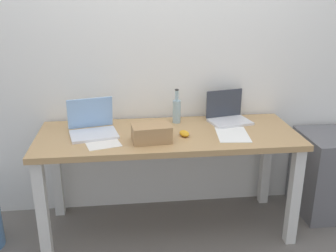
{
  "coord_description": "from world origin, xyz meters",
  "views": [
    {
      "loc": [
        -0.28,
        -2.46,
        1.69
      ],
      "look_at": [
        0.0,
        0.0,
        0.81
      ],
      "focal_mm": 41.05,
      "sensor_mm": 36.0,
      "label": 1
    }
  ],
  "objects_px": {
    "laptop_right": "(228,115)",
    "filing_cabinet": "(325,174)",
    "computer_mouse": "(184,133)",
    "desk": "(168,147)",
    "beer_bottle": "(177,110)",
    "cardboard_box": "(151,133)",
    "laptop_left": "(93,127)"
  },
  "relations": [
    {
      "from": "laptop_right",
      "to": "cardboard_box",
      "type": "distance_m",
      "value": 0.68
    },
    {
      "from": "laptop_right",
      "to": "computer_mouse",
      "type": "height_order",
      "value": "laptop_right"
    },
    {
      "from": "filing_cabinet",
      "to": "beer_bottle",
      "type": "bearing_deg",
      "value": 174.24
    },
    {
      "from": "beer_bottle",
      "to": "filing_cabinet",
      "type": "distance_m",
      "value": 1.29
    },
    {
      "from": "cardboard_box",
      "to": "laptop_right",
      "type": "bearing_deg",
      "value": 28.97
    },
    {
      "from": "beer_bottle",
      "to": "computer_mouse",
      "type": "bearing_deg",
      "value": -86.89
    },
    {
      "from": "beer_bottle",
      "to": "filing_cabinet",
      "type": "bearing_deg",
      "value": -5.76
    },
    {
      "from": "beer_bottle",
      "to": "cardboard_box",
      "type": "height_order",
      "value": "beer_bottle"
    },
    {
      "from": "desk",
      "to": "computer_mouse",
      "type": "distance_m",
      "value": 0.17
    },
    {
      "from": "computer_mouse",
      "to": "filing_cabinet",
      "type": "bearing_deg",
      "value": -3.29
    },
    {
      "from": "computer_mouse",
      "to": "cardboard_box",
      "type": "distance_m",
      "value": 0.24
    },
    {
      "from": "desk",
      "to": "beer_bottle",
      "type": "height_order",
      "value": "beer_bottle"
    },
    {
      "from": "laptop_right",
      "to": "cardboard_box",
      "type": "bearing_deg",
      "value": -151.03
    },
    {
      "from": "laptop_left",
      "to": "computer_mouse",
      "type": "relative_size",
      "value": 3.56
    },
    {
      "from": "filing_cabinet",
      "to": "computer_mouse",
      "type": "bearing_deg",
      "value": -172.06
    },
    {
      "from": "beer_bottle",
      "to": "computer_mouse",
      "type": "height_order",
      "value": "beer_bottle"
    },
    {
      "from": "computer_mouse",
      "to": "filing_cabinet",
      "type": "distance_m",
      "value": 1.25
    },
    {
      "from": "desk",
      "to": "laptop_right",
      "type": "relative_size",
      "value": 5.4
    },
    {
      "from": "beer_bottle",
      "to": "cardboard_box",
      "type": "relative_size",
      "value": 1.02
    },
    {
      "from": "desk",
      "to": "laptop_left",
      "type": "distance_m",
      "value": 0.54
    },
    {
      "from": "laptop_left",
      "to": "cardboard_box",
      "type": "distance_m",
      "value": 0.43
    },
    {
      "from": "beer_bottle",
      "to": "cardboard_box",
      "type": "bearing_deg",
      "value": -121.27
    },
    {
      "from": "desk",
      "to": "cardboard_box",
      "type": "relative_size",
      "value": 7.17
    },
    {
      "from": "computer_mouse",
      "to": "desk",
      "type": "bearing_deg",
      "value": 135.23
    },
    {
      "from": "laptop_left",
      "to": "laptop_right",
      "type": "height_order",
      "value": "laptop_left"
    },
    {
      "from": "laptop_right",
      "to": "cardboard_box",
      "type": "xyz_separation_m",
      "value": [
        -0.59,
        -0.33,
        0.01
      ]
    },
    {
      "from": "cardboard_box",
      "to": "computer_mouse",
      "type": "bearing_deg",
      "value": 17.18
    },
    {
      "from": "laptop_right",
      "to": "computer_mouse",
      "type": "distance_m",
      "value": 0.45
    },
    {
      "from": "computer_mouse",
      "to": "filing_cabinet",
      "type": "relative_size",
      "value": 0.15
    },
    {
      "from": "laptop_left",
      "to": "beer_bottle",
      "type": "distance_m",
      "value": 0.63
    },
    {
      "from": "laptop_right",
      "to": "filing_cabinet",
      "type": "xyz_separation_m",
      "value": [
        0.79,
        -0.1,
        -0.48
      ]
    },
    {
      "from": "beer_bottle",
      "to": "computer_mouse",
      "type": "distance_m",
      "value": 0.29
    }
  ]
}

